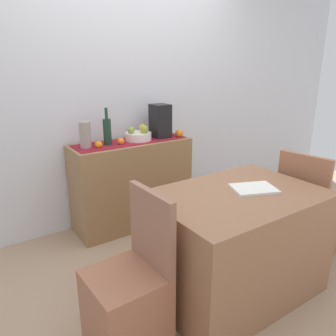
{
  "coord_description": "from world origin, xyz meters",
  "views": [
    {
      "loc": [
        -1.49,
        -1.76,
        1.55
      ],
      "look_at": [
        -0.04,
        0.39,
        0.71
      ],
      "focal_mm": 35.05,
      "sensor_mm": 36.0,
      "label": 1
    }
  ],
  "objects": [
    {
      "name": "open_book",
      "position": [
        0.12,
        -0.39,
        0.75
      ],
      "size": [
        0.34,
        0.3,
        0.02
      ],
      "primitive_type": "cube",
      "rotation": [
        0.0,
        0.0,
        -0.39
      ],
      "color": "white",
      "rests_on": "dining_table"
    },
    {
      "name": "fruit_bowl",
      "position": [
        -0.02,
        0.92,
        0.88
      ],
      "size": [
        0.25,
        0.25,
        0.07
      ],
      "primitive_type": "cylinder",
      "color": "white",
      "rests_on": "table_runner"
    },
    {
      "name": "orange_loose_far",
      "position": [
        0.39,
        0.83,
        0.88
      ],
      "size": [
        0.08,
        0.08,
        0.08
      ],
      "primitive_type": "sphere",
      "color": "orange",
      "rests_on": "sideboard_console"
    },
    {
      "name": "table_runner",
      "position": [
        -0.1,
        0.92,
        0.84
      ],
      "size": [
        1.07,
        0.32,
        0.01
      ],
      "primitive_type": "cube",
      "color": "maroon",
      "rests_on": "sideboard_console"
    },
    {
      "name": "apple_upper",
      "position": [
        -0.1,
        0.91,
        0.95
      ],
      "size": [
        0.07,
        0.07,
        0.07
      ],
      "primitive_type": "sphere",
      "color": "#8AA444",
      "rests_on": "fruit_bowl"
    },
    {
      "name": "sideboard_console",
      "position": [
        -0.1,
        0.92,
        0.42
      ],
      "size": [
        1.14,
        0.42,
        0.84
      ],
      "primitive_type": "cube",
      "color": "olive",
      "rests_on": "ground"
    },
    {
      "name": "dining_table",
      "position": [
        0.0,
        -0.37,
        0.37
      ],
      "size": [
        1.12,
        0.78,
        0.74
      ],
      "primitive_type": "cube",
      "color": "#956446",
      "rests_on": "ground"
    },
    {
      "name": "ground_plane",
      "position": [
        0.0,
        0.0,
        -0.01
      ],
      "size": [
        6.4,
        6.4,
        0.02
      ],
      "primitive_type": "cube",
      "color": "tan",
      "rests_on": "ground"
    },
    {
      "name": "wine_bottle",
      "position": [
        -0.33,
        0.92,
        0.97
      ],
      "size": [
        0.07,
        0.07,
        0.34
      ],
      "color": "#1B3A28",
      "rests_on": "sideboard_console"
    },
    {
      "name": "coffee_maker",
      "position": [
        0.23,
        0.92,
        1.0
      ],
      "size": [
        0.16,
        0.18,
        0.33
      ],
      "primitive_type": "cube",
      "color": "black",
      "rests_on": "sideboard_console"
    },
    {
      "name": "apple_right",
      "position": [
        0.02,
        0.87,
        0.95
      ],
      "size": [
        0.07,
        0.07,
        0.07
      ],
      "primitive_type": "sphere",
      "color": "#9A9F31",
      "rests_on": "fruit_bowl"
    },
    {
      "name": "room_wall_rear",
      "position": [
        0.0,
        1.18,
        1.35
      ],
      "size": [
        6.4,
        0.06,
        2.7
      ],
      "primitive_type": "cube",
      "color": "silver",
      "rests_on": "ground"
    },
    {
      "name": "ceramic_vase",
      "position": [
        -0.53,
        0.92,
        0.96
      ],
      "size": [
        0.1,
        0.1,
        0.23
      ],
      "primitive_type": "cylinder",
      "color": "gray",
      "rests_on": "sideboard_console"
    },
    {
      "name": "apple_rear",
      "position": [
        0.05,
        0.94,
        0.95
      ],
      "size": [
        0.07,
        0.07,
        0.07
      ],
      "primitive_type": "sphere",
      "color": "gold",
      "rests_on": "fruit_bowl"
    },
    {
      "name": "chair_near_window",
      "position": [
        -0.82,
        -0.37,
        0.27
      ],
      "size": [
        0.41,
        0.41,
        0.9
      ],
      "color": "#A56548",
      "rests_on": "ground"
    },
    {
      "name": "orange_loose_near_bowl",
      "position": [
        -0.44,
        0.86,
        0.87
      ],
      "size": [
        0.06,
        0.06,
        0.06
      ],
      "primitive_type": "sphere",
      "color": "orange",
      "rests_on": "sideboard_console"
    },
    {
      "name": "chair_by_corner",
      "position": [
        0.83,
        -0.38,
        0.27
      ],
      "size": [
        0.46,
        0.46,
        0.9
      ],
      "color": "#9B6144",
      "rests_on": "ground"
    },
    {
      "name": "orange_loose_mid",
      "position": [
        -0.23,
        0.86,
        0.87
      ],
      "size": [
        0.07,
        0.07,
        0.07
      ],
      "primitive_type": "sphere",
      "color": "orange",
      "rests_on": "sideboard_console"
    }
  ]
}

